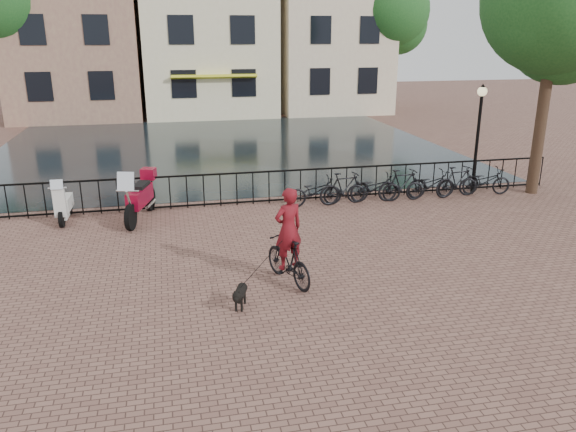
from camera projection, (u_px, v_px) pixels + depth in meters
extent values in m
plane|color=brown|center=(324.00, 332.00, 9.91)|extent=(100.00, 100.00, 0.00)
plane|color=black|center=(222.00, 147.00, 25.97)|extent=(20.00, 20.00, 0.00)
cube|color=black|center=(253.00, 172.00, 17.03)|extent=(20.00, 0.05, 0.05)
cube|color=black|center=(253.00, 201.00, 17.32)|extent=(20.00, 0.05, 0.05)
cube|color=#86584E|center=(74.00, 16.00, 34.37)|extent=(7.50, 9.00, 12.00)
cube|color=beige|center=(206.00, 25.00, 36.16)|extent=(8.00, 9.00, 11.00)
cube|color=yellow|center=(214.00, 77.00, 32.69)|extent=(5.00, 0.60, 0.15)
cube|color=beige|center=(325.00, 14.00, 37.56)|extent=(7.00, 9.00, 12.50)
cylinder|color=black|center=(8.00, 68.00, 31.75)|extent=(0.36, 0.36, 6.30)
cylinder|color=black|center=(543.00, 107.00, 17.70)|extent=(0.36, 0.36, 5.60)
cylinder|color=black|center=(389.00, 66.00, 36.50)|extent=(0.36, 0.36, 5.95)
sphere|color=#194B1D|center=(392.00, 11.00, 35.45)|extent=(4.76, 4.76, 4.76)
cylinder|color=black|center=(477.00, 146.00, 17.94)|extent=(0.10, 0.10, 3.20)
sphere|color=beige|center=(482.00, 91.00, 17.41)|extent=(0.30, 0.30, 0.30)
imported|color=black|center=(288.00, 259.00, 11.72)|extent=(1.05, 1.84, 1.06)
imported|color=maroon|center=(288.00, 221.00, 11.45)|extent=(0.88, 0.72, 2.08)
imported|color=black|center=(315.00, 192.00, 17.01)|extent=(1.74, 0.67, 0.90)
imported|color=black|center=(345.00, 188.00, 17.19)|extent=(1.71, 0.66, 1.00)
imported|color=black|center=(374.00, 188.00, 17.40)|extent=(1.75, 0.72, 0.90)
imported|color=black|center=(403.00, 185.00, 17.58)|extent=(1.70, 0.60, 1.00)
imported|color=black|center=(430.00, 185.00, 17.79)|extent=(1.76, 0.73, 0.90)
imported|color=black|center=(458.00, 181.00, 17.97)|extent=(1.72, 0.74, 1.00)
imported|color=black|center=(485.00, 181.00, 18.18)|extent=(1.77, 0.77, 0.90)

